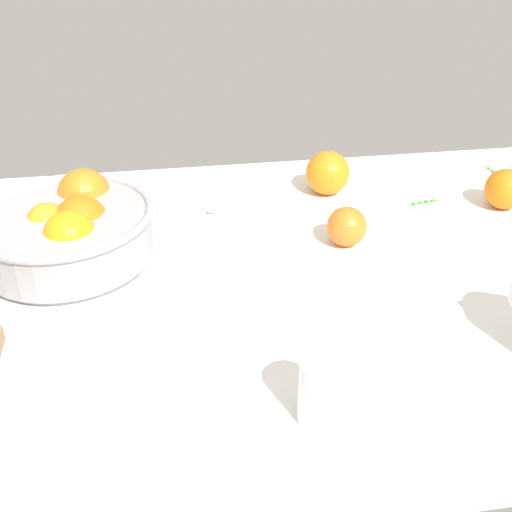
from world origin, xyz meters
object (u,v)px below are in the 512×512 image
object	(u,v)px
loose_orange_1	(347,227)
spoon	(194,214)
fruit_bowl	(68,230)
loose_orange_0	(505,189)
juice_glass	(328,393)
loose_orange_2	(328,173)

from	to	relation	value
loose_orange_1	spoon	distance (cm)	27.02
fruit_bowl	loose_orange_0	distance (cm)	74.49
fruit_bowl	spoon	bearing A→B (deg)	29.36
loose_orange_1	spoon	world-z (taller)	loose_orange_1
juice_glass	loose_orange_1	size ratio (longest dim) A/B	1.27
fruit_bowl	loose_orange_1	distance (cm)	43.20
fruit_bowl	loose_orange_2	size ratio (longest dim) A/B	3.37
loose_orange_0	loose_orange_1	world-z (taller)	loose_orange_0
juice_glass	loose_orange_2	bearing A→B (deg)	75.75
fruit_bowl	juice_glass	bearing A→B (deg)	-50.79
spoon	juice_glass	bearing A→B (deg)	-77.06
loose_orange_0	loose_orange_1	distance (cm)	32.18
fruit_bowl	loose_orange_2	world-z (taller)	fruit_bowl
fruit_bowl	juice_glass	distance (cm)	48.83
loose_orange_1	loose_orange_2	xyz separation A→B (cm)	(1.56, 18.60, 0.83)
spoon	loose_orange_0	bearing A→B (deg)	-5.15
loose_orange_1	spoon	size ratio (longest dim) A/B	0.41
loose_orange_0	loose_orange_2	world-z (taller)	loose_orange_2
juice_glass	loose_orange_1	xyz separation A→B (cm)	(12.25, 35.77, -0.39)
fruit_bowl	juice_glass	world-z (taller)	fruit_bowl
juice_glass	loose_orange_2	distance (cm)	56.10
loose_orange_2	spoon	world-z (taller)	loose_orange_2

